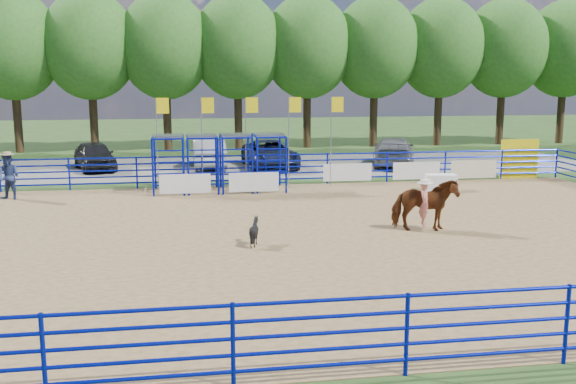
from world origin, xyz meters
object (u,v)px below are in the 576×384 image
object	(u,v)px
car_a	(95,156)
car_d	(393,152)
calf	(254,231)
spectator_cowboy	(9,176)
announcer_table	(441,182)
car_b	(209,153)
car_c	(270,154)
horse_and_rider	(425,203)

from	to	relation	value
car_a	car_d	bearing A→B (deg)	-20.24
calf	spectator_cowboy	size ratio (longest dim) A/B	0.43
announcer_table	car_d	xyz separation A→B (m)	(0.43, 8.23, 0.45)
spectator_cowboy	car_a	world-z (taller)	spectator_cowboy
car_b	car_d	size ratio (longest dim) A/B	0.87
calf	spectator_cowboy	world-z (taller)	spectator_cowboy
announcer_table	spectator_cowboy	bearing A→B (deg)	177.97
calf	car_c	xyz separation A→B (m)	(2.68, 16.86, 0.33)
car_c	spectator_cowboy	bearing A→B (deg)	-151.73
horse_and_rider	car_d	world-z (taller)	horse_and_rider
spectator_cowboy	car_a	size ratio (longest dim) A/B	0.44
spectator_cowboy	car_c	bearing A→B (deg)	33.09
car_b	car_d	world-z (taller)	car_d
calf	horse_and_rider	bearing A→B (deg)	-114.26
calf	car_a	bearing A→B (deg)	-11.60
calf	car_b	bearing A→B (deg)	-30.96
car_c	announcer_table	bearing A→B (deg)	-56.52
spectator_cowboy	car_b	distance (m)	12.04
calf	spectator_cowboy	bearing A→B (deg)	12.81
spectator_cowboy	car_c	distance (m)	14.42
horse_and_rider	car_b	size ratio (longest dim) A/B	0.50
car_a	car_d	xyz separation A→B (m)	(16.93, -1.05, 0.04)
car_a	car_b	bearing A→B (deg)	-18.75
horse_and_rider	car_b	distance (m)	17.70
announcer_table	car_b	xyz separation A→B (m)	(-10.20, 9.06, 0.45)
calf	spectator_cowboy	xyz separation A→B (m)	(-9.40, 8.98, 0.57)
horse_and_rider	spectator_cowboy	bearing A→B (deg)	152.17
announcer_table	car_a	distance (m)	18.94
car_c	horse_and_rider	bearing A→B (deg)	-83.66
calf	announcer_table	bearing A→B (deg)	-82.08
calf	car_d	distance (m)	19.27
spectator_cowboy	horse_and_rider	bearing A→B (deg)	-27.83
announcer_table	car_b	size ratio (longest dim) A/B	0.27
calf	car_d	size ratio (longest dim) A/B	0.15
car_c	car_a	bearing A→B (deg)	170.80
horse_and_rider	car_c	world-z (taller)	horse_and_rider
car_a	horse_and_rider	bearing A→B (deg)	-68.94
announcer_table	car_b	distance (m)	13.65
calf	car_c	world-z (taller)	car_c
announcer_table	car_d	world-z (taller)	car_d
announcer_table	horse_and_rider	world-z (taller)	horse_and_rider
car_a	car_b	size ratio (longest dim) A/B	0.93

